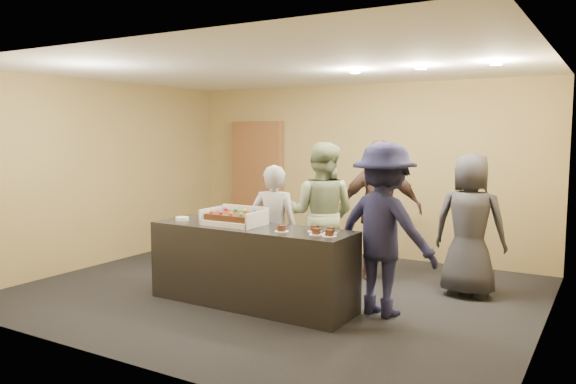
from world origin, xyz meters
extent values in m
plane|color=black|center=(0.00, 0.00, 0.00)|extent=(6.00, 6.00, 0.00)
plane|color=white|center=(0.00, 0.00, 2.70)|extent=(6.00, 6.00, 0.00)
cube|color=#A0844D|center=(0.00, 2.50, 1.35)|extent=(6.00, 0.04, 2.70)
cube|color=#A0844D|center=(0.00, -2.50, 1.35)|extent=(6.00, 0.04, 2.70)
cube|color=#A0844D|center=(-3.00, 0.00, 1.35)|extent=(0.04, 5.00, 2.70)
cube|color=#A0844D|center=(3.00, 0.00, 1.35)|extent=(0.04, 5.00, 2.70)
cube|color=black|center=(0.04, -0.61, 0.45)|extent=(2.41, 0.72, 0.90)
cube|color=brown|center=(-1.87, 2.41, 1.07)|extent=(0.97, 0.15, 2.13)
cube|color=white|center=(-0.19, -0.61, 0.93)|extent=(0.64, 0.45, 0.06)
cube|color=white|center=(-0.51, -0.61, 0.99)|extent=(0.02, 0.45, 0.18)
cube|color=white|center=(0.13, -0.61, 0.99)|extent=(0.02, 0.45, 0.18)
cube|color=white|center=(-0.19, -0.38, 1.00)|extent=(0.64, 0.02, 0.19)
cube|color=#3C1E0D|center=(-0.19, -0.61, 0.99)|extent=(0.56, 0.39, 0.07)
sphere|color=red|center=(-0.41, -0.47, 1.05)|extent=(0.04, 0.04, 0.04)
sphere|color=green|center=(-0.27, -0.47, 1.05)|extent=(0.04, 0.04, 0.04)
sphere|color=yellow|center=(-0.13, -0.47, 1.05)|extent=(0.04, 0.04, 0.04)
sphere|color=blue|center=(0.00, -0.47, 1.05)|extent=(0.04, 0.04, 0.04)
sphere|color=#F55A14|center=(-0.41, -0.74, 1.05)|extent=(0.04, 0.04, 0.04)
sphere|color=#B02589|center=(-0.27, -0.74, 1.05)|extent=(0.04, 0.04, 0.04)
sphere|color=orange|center=(-0.13, -0.74, 1.05)|extent=(0.04, 0.04, 0.04)
sphere|color=green|center=(0.00, -0.74, 1.05)|extent=(0.04, 0.04, 0.04)
cylinder|color=white|center=(-0.92, -0.66, 0.92)|extent=(0.16, 0.16, 0.04)
cylinder|color=white|center=(0.51, -0.72, 0.90)|extent=(0.15, 0.15, 0.01)
cube|color=#3C1E0D|center=(0.51, -0.72, 0.94)|extent=(0.07, 0.06, 0.06)
cylinder|color=white|center=(0.82, -0.54, 0.90)|extent=(0.15, 0.15, 0.01)
cube|color=#3C1E0D|center=(0.82, -0.54, 0.94)|extent=(0.07, 0.06, 0.06)
cylinder|color=white|center=(0.92, -0.69, 0.90)|extent=(0.15, 0.15, 0.01)
cube|color=#3C1E0D|center=(0.92, -0.69, 0.94)|extent=(0.07, 0.06, 0.06)
cylinder|color=white|center=(1.01, -0.55, 0.90)|extent=(0.15, 0.15, 0.01)
cube|color=#3C1E0D|center=(1.01, -0.55, 0.94)|extent=(0.07, 0.06, 0.06)
cylinder|color=white|center=(1.07, -0.70, 0.90)|extent=(0.15, 0.15, 0.01)
cube|color=#3C1E0D|center=(1.07, -0.70, 0.94)|extent=(0.07, 0.06, 0.06)
imported|color=#9E9EA3|center=(0.07, -0.16, 0.79)|extent=(0.66, 0.53, 1.57)
imported|color=gray|center=(0.34, 0.55, 0.91)|extent=(0.99, 0.83, 1.83)
imported|color=#17183A|center=(1.45, -0.16, 0.92)|extent=(1.30, 0.90, 1.85)
imported|color=#51362E|center=(0.88, 1.19, 0.93)|extent=(1.18, 0.81, 1.86)
imported|color=#29282D|center=(2.08, 1.01, 0.86)|extent=(0.86, 0.58, 1.72)
cylinder|color=#FFEAC6|center=(0.80, 0.50, 2.67)|extent=(0.12, 0.12, 0.03)
cylinder|color=#FFEAC6|center=(1.60, 0.50, 2.67)|extent=(0.12, 0.12, 0.03)
cylinder|color=#FFEAC6|center=(2.40, 0.50, 2.67)|extent=(0.12, 0.12, 0.03)
camera|label=1|loc=(3.57, -5.74, 1.96)|focal=35.00mm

